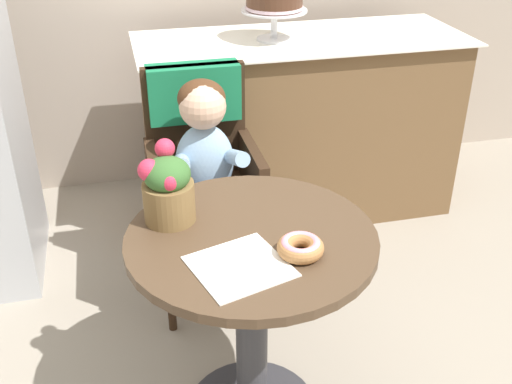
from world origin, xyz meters
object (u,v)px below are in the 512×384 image
(wicker_chair, at_px, (200,150))
(seated_child, at_px, (206,158))
(donut_front, at_px, (301,247))
(flower_vase, at_px, (168,187))
(cafe_table, at_px, (252,294))

(wicker_chair, relative_size, seated_child, 1.31)
(donut_front, height_order, flower_vase, flower_vase)
(cafe_table, distance_m, wicker_chair, 0.77)
(seated_child, bearing_deg, donut_front, -79.45)
(wicker_chair, xyz_separation_m, donut_front, (0.14, -0.88, 0.11))
(seated_child, height_order, flower_vase, seated_child)
(cafe_table, bearing_deg, flower_vase, 147.56)
(donut_front, xyz_separation_m, flower_vase, (-0.32, 0.26, 0.08))
(seated_child, xyz_separation_m, donut_front, (0.14, -0.73, 0.07))
(wicker_chair, height_order, flower_vase, flower_vase)
(seated_child, relative_size, donut_front, 5.70)
(flower_vase, bearing_deg, cafe_table, -32.44)
(cafe_table, bearing_deg, donut_front, -49.82)
(wicker_chair, bearing_deg, donut_front, -87.45)
(cafe_table, height_order, wicker_chair, wicker_chair)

